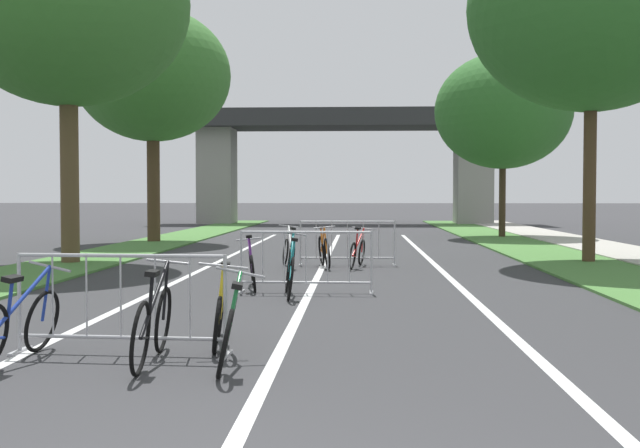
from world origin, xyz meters
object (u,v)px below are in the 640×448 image
at_px(bicycle_blue_0, 17,325).
at_px(bicycle_white_8, 289,251).
at_px(bicycle_red_3, 357,252).
at_px(bicycle_teal_6, 290,272).
at_px(tree_left_pine_far, 153,76).
at_px(bicycle_purple_4, 252,268).
at_px(bicycle_green_2, 228,330).
at_px(crowd_barrier_second, 306,262).
at_px(bicycle_orange_7, 324,251).
at_px(tree_right_maple_mid, 503,111).
at_px(tree_left_pine_near, 67,3).
at_px(bicycle_black_5, 153,324).
at_px(crowd_barrier_nearest, 121,305).
at_px(crowd_barrier_third, 347,243).
at_px(bicycle_yellow_1, 220,313).
at_px(tree_right_oak_near, 592,6).

distance_m(bicycle_blue_0, bicycle_white_8, 10.31).
bearing_deg(bicycle_red_3, bicycle_teal_6, -91.29).
bearing_deg(tree_left_pine_far, bicycle_red_3, -51.47).
xyz_separation_m(bicycle_red_3, bicycle_purple_4, (-1.85, -4.09, 0.01)).
relative_size(tree_left_pine_far, bicycle_green_2, 5.02).
xyz_separation_m(crowd_barrier_second, bicycle_green_2, (-0.36, -5.64, -0.16)).
distance_m(bicycle_blue_0, bicycle_orange_7, 10.45).
bearing_deg(bicycle_teal_6, tree_right_maple_mid, 62.41).
relative_size(tree_left_pine_near, bicycle_purple_4, 5.13).
distance_m(tree_left_pine_near, tree_left_pine_far, 8.37).
relative_size(crowd_barrier_second, bicycle_red_3, 1.33).
height_order(tree_right_maple_mid, bicycle_white_8, tree_right_maple_mid).
bearing_deg(bicycle_blue_0, bicycle_black_5, 6.91).
bearing_deg(tree_left_pine_near, bicycle_white_8, -6.20).
distance_m(crowd_barrier_nearest, bicycle_teal_6, 4.85).
bearing_deg(crowd_barrier_third, bicycle_red_3, -63.37).
relative_size(crowd_barrier_second, bicycle_orange_7, 1.37).
height_order(bicycle_yellow_1, bicycle_green_2, bicycle_yellow_1).
height_order(crowd_barrier_second, bicycle_black_5, crowd_barrier_second).
bearing_deg(bicycle_blue_0, tree_left_pine_far, 106.62).
bearing_deg(bicycle_red_3, crowd_barrier_nearest, -93.21).
bearing_deg(bicycle_blue_0, tree_left_pine_near, 113.73).
xyz_separation_m(crowd_barrier_nearest, crowd_barrier_second, (1.57, 5.11, 0.00)).
bearing_deg(bicycle_purple_4, bicycle_red_3, 56.15).
relative_size(crowd_barrier_third, bicycle_red_3, 1.34).
bearing_deg(tree_right_maple_mid, bicycle_yellow_1, -108.05).
bearing_deg(crowd_barrier_nearest, bicycle_white_8, 84.90).
bearing_deg(bicycle_black_5, bicycle_blue_0, 178.11).
height_order(tree_right_maple_mid, bicycle_red_3, tree_right_maple_mid).
distance_m(bicycle_red_3, bicycle_teal_6, 5.21).
bearing_deg(bicycle_blue_0, crowd_barrier_third, 79.30).
bearing_deg(bicycle_orange_7, bicycle_purple_4, 64.58).
distance_m(bicycle_blue_0, bicycle_red_3, 10.72).
height_order(tree_right_oak_near, bicycle_white_8, tree_right_oak_near).
bearing_deg(tree_right_maple_mid, bicycle_white_8, -119.69).
relative_size(tree_right_oak_near, tree_right_maple_mid, 1.23).
distance_m(tree_left_pine_near, bicycle_yellow_1, 12.56).
relative_size(tree_right_maple_mid, bicycle_red_3, 4.16).
relative_size(crowd_barrier_second, bicycle_teal_6, 1.28).
xyz_separation_m(crowd_barrier_third, bicycle_red_3, (0.23, -0.47, -0.16)).
bearing_deg(crowd_barrier_nearest, bicycle_green_2, -23.74).
relative_size(bicycle_blue_0, bicycle_red_3, 0.99).
bearing_deg(bicycle_green_2, bicycle_black_5, 163.82).
height_order(tree_left_pine_near, bicycle_orange_7, tree_left_pine_near).
bearing_deg(bicycle_yellow_1, crowd_barrier_second, -105.82).
bearing_deg(bicycle_black_5, bicycle_teal_6, 76.67).
bearing_deg(tree_left_pine_near, bicycle_orange_7, -5.66).
xyz_separation_m(bicycle_red_3, bicycle_orange_7, (-0.76, -0.06, 0.03)).
relative_size(bicycle_blue_0, bicycle_black_5, 0.96).
distance_m(tree_right_oak_near, bicycle_orange_7, 8.71).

